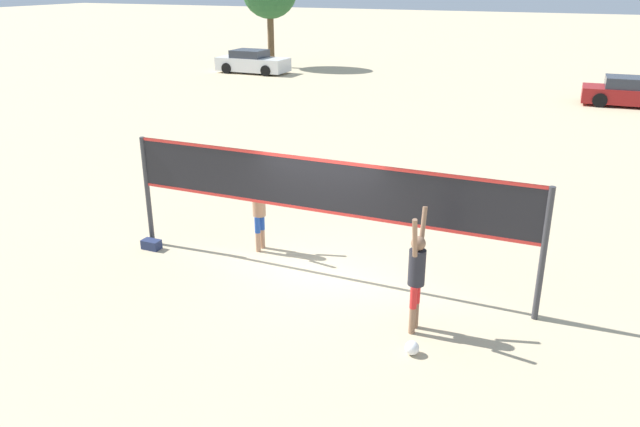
% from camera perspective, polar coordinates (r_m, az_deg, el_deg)
% --- Properties ---
extents(ground_plane, '(200.00, 200.00, 0.00)m').
position_cam_1_polar(ground_plane, '(12.51, 0.00, -5.73)').
color(ground_plane, '#C6B28C').
extents(volleyball_net, '(8.31, 0.11, 2.43)m').
position_cam_1_polar(volleyball_net, '(11.82, 0.00, 1.86)').
color(volleyball_net, '#38383D').
rests_on(volleyball_net, ground_plane).
extents(player_spiker, '(0.28, 0.70, 2.13)m').
position_cam_1_polar(player_spiker, '(10.31, 8.83, -5.15)').
color(player_spiker, '#8C664C').
rests_on(player_spiker, ground_plane).
extents(player_blocker, '(0.28, 0.68, 1.96)m').
position_cam_1_polar(player_blocker, '(13.35, -5.60, 0.71)').
color(player_blocker, tan).
rests_on(player_blocker, ground_plane).
extents(volleyball, '(0.23, 0.23, 0.23)m').
position_cam_1_polar(volleyball, '(10.17, 8.41, -12.06)').
color(volleyball, white).
rests_on(volleyball, ground_plane).
extents(gear_bag, '(0.40, 0.24, 0.21)m').
position_cam_1_polar(gear_bag, '(14.15, -15.16, -2.75)').
color(gear_bag, navy).
rests_on(gear_bag, ground_plane).
extents(parked_car_mid, '(4.36, 1.94, 1.38)m').
position_cam_1_polar(parked_car_mid, '(39.42, -6.21, 13.57)').
color(parked_car_mid, silver).
rests_on(parked_car_mid, ground_plane).
extents(parked_car_far, '(4.20, 2.08, 1.30)m').
position_cam_1_polar(parked_car_far, '(32.29, 26.44, 9.85)').
color(parked_car_far, maroon).
rests_on(parked_car_far, ground_plane).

